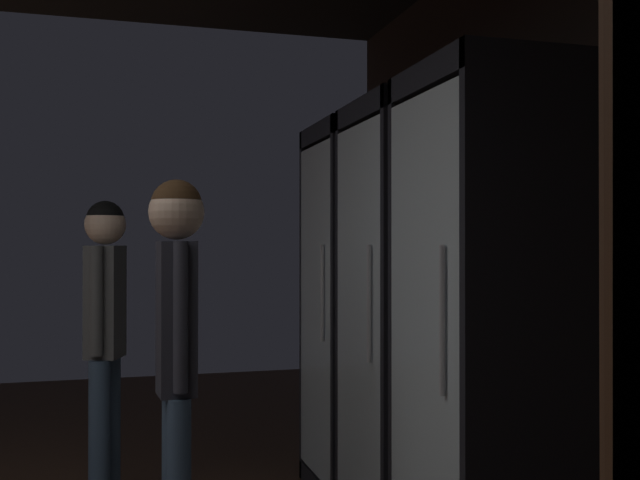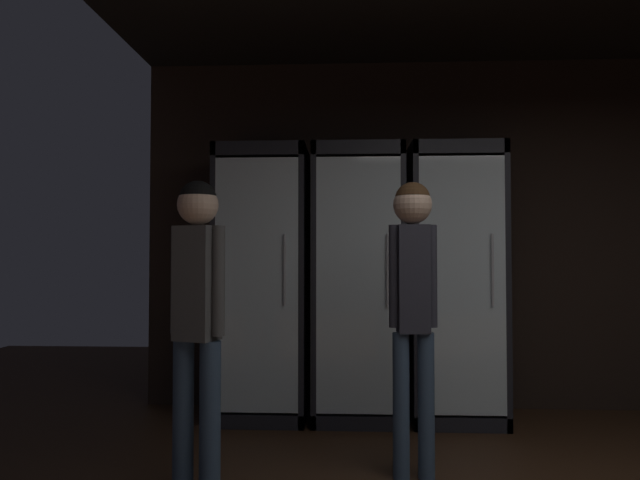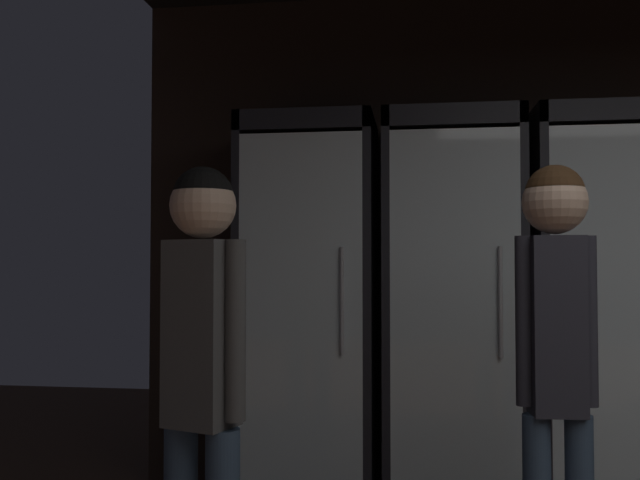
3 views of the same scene
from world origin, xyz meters
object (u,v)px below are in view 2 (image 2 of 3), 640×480
Objects in this scene: cooler_right at (544,196)px; shopper_near at (160,268)px; cooler_left at (118,218)px; cooler_center at (343,208)px.

cooler_right is 1.55m from shopper_near.
cooler_left is 1.00× the size of cooler_right.
cooler_center is 1.02m from shopper_near.
cooler_right is (0.72, 0.00, 0.01)m from cooler_center.
cooler_right is at bearing 0.04° from cooler_left.
shopper_near is (-0.58, -0.83, 0.10)m from cooler_center.
cooler_center is 1.18× the size of shopper_near.
cooler_right reaches higher than shopper_near.
cooler_left is at bearing -179.97° from cooler_center.
cooler_right is at bearing 0.06° from cooler_center.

